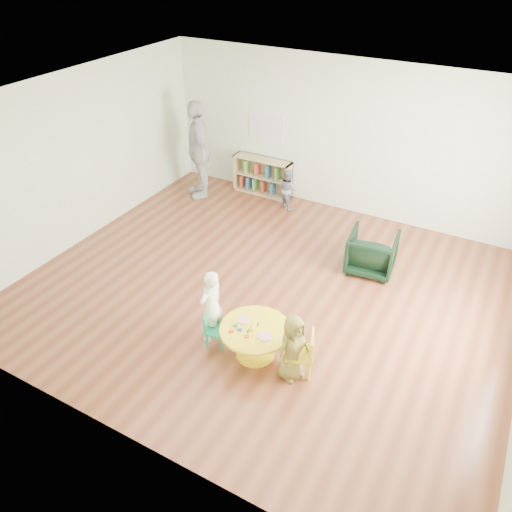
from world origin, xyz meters
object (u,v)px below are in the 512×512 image
at_px(adult_caretaker, 198,150).
at_px(toddler, 288,189).
at_px(child_left, 211,306).
at_px(kid_chair_right, 304,352).
at_px(activity_table, 255,336).
at_px(bookshelf, 262,176).
at_px(armchair, 372,252).
at_px(kid_chair_left, 215,328).
at_px(child_right, 293,348).

bearing_deg(adult_caretaker, toddler, 55.75).
bearing_deg(child_left, kid_chair_right, 100.19).
xyz_separation_m(activity_table, bookshelf, (-2.11, 4.11, 0.06)).
bearing_deg(child_left, bookshelf, -150.93).
height_order(activity_table, bookshelf, bookshelf).
xyz_separation_m(kid_chair_right, adult_caretaker, (-3.81, 3.41, 0.63)).
bearing_deg(kid_chair_right, activity_table, 71.33).
relative_size(bookshelf, child_left, 1.13).
relative_size(armchair, toddler, 0.93).
xyz_separation_m(kid_chair_right, bookshelf, (-2.76, 4.09, 0.04)).
relative_size(kid_chair_left, adult_caretaker, 0.26).
height_order(kid_chair_right, adult_caretaker, adult_caretaker).
distance_m(bookshelf, adult_caretaker, 1.38).
xyz_separation_m(child_left, toddler, (-0.73, 3.77, -0.14)).
distance_m(kid_chair_left, child_right, 1.13).
height_order(activity_table, kid_chair_left, kid_chair_left).
xyz_separation_m(armchair, toddler, (-2.07, 1.26, 0.06)).
height_order(armchair, toddler, toddler).
bearing_deg(kid_chair_right, armchair, -21.56).
bearing_deg(activity_table, child_left, 179.37).
xyz_separation_m(bookshelf, toddler, (0.73, -0.33, 0.03)).
height_order(child_right, adult_caretaker, adult_caretaker).
bearing_deg(kid_chair_right, child_left, 69.99).
distance_m(child_right, adult_caretaker, 5.14).
relative_size(bookshelf, child_right, 1.31).
xyz_separation_m(child_right, toddler, (-1.93, 3.87, -0.06)).
distance_m(armchair, adult_caretaker, 4.00).
relative_size(activity_table, child_right, 0.97).
height_order(kid_chair_right, toddler, toddler).
distance_m(child_right, toddler, 4.33).
bearing_deg(bookshelf, kid_chair_left, -69.65).
bearing_deg(activity_table, toddler, 110.03).
relative_size(activity_table, armchair, 1.21).
bearing_deg(kid_chair_left, child_right, 79.79).
height_order(activity_table, child_right, child_right).
bearing_deg(kid_chair_right, toddler, 7.66).
bearing_deg(bookshelf, activity_table, -62.83).
xyz_separation_m(child_left, adult_caretaker, (-2.51, 3.42, 0.43)).
bearing_deg(armchair, child_right, 80.63).
height_order(child_left, adult_caretaker, adult_caretaker).
height_order(kid_chair_right, bookshelf, bookshelf).
xyz_separation_m(kid_chair_left, armchair, (1.24, 2.60, 0.07)).
bearing_deg(kid_chair_right, adult_caretaker, 27.49).
xyz_separation_m(kid_chair_left, toddler, (-0.82, 3.86, 0.13)).
relative_size(kid_chair_right, child_left, 0.57).
bearing_deg(kid_chair_left, toddler, -177.53).
relative_size(bookshelf, adult_caretaker, 0.63).
height_order(kid_chair_right, armchair, armchair).
relative_size(kid_chair_left, child_right, 0.54).
relative_size(kid_chair_right, bookshelf, 0.51).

